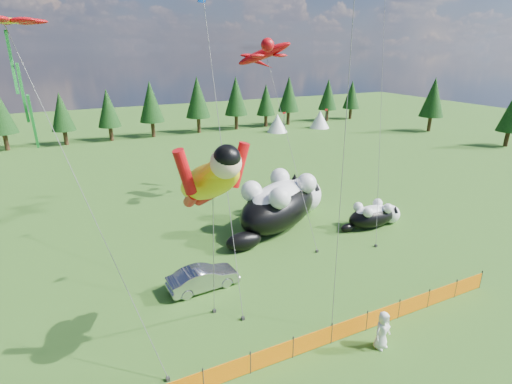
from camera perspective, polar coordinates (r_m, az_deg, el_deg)
ground at (r=20.98m, az=3.28°, el=-16.74°), size 160.00×160.00×0.00m
safety_fence at (r=18.69m, az=8.09°, el=-20.31°), size 22.06×0.06×1.10m
tree_line at (r=60.78m, az=-18.17°, el=10.89°), size 90.00×4.00×8.00m
festival_tents at (r=59.00m, az=-6.44°, el=8.92°), size 50.00×3.20×2.80m
cat_large at (r=29.36m, az=3.75°, el=-1.46°), size 9.83×7.14×3.86m
cat_small at (r=30.76m, az=16.52°, el=-3.17°), size 5.18×1.93×1.87m
car at (r=22.53m, az=-7.55°, el=-12.07°), size 4.01×1.63×1.29m
spectator_e at (r=19.23m, az=17.60°, el=-18.31°), size 0.97×0.72×1.80m
superhero_kite at (r=14.75m, az=-6.84°, el=1.52°), size 4.85×5.37×10.03m
gecko_kite at (r=32.41m, az=1.13°, el=19.12°), size 6.75×13.38×15.53m
flower_kite at (r=18.19m, az=-32.24°, el=19.45°), size 5.29×7.12×14.81m
diamond_kite_a at (r=23.24m, az=-7.28°, el=23.97°), size 1.80×7.81×16.77m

